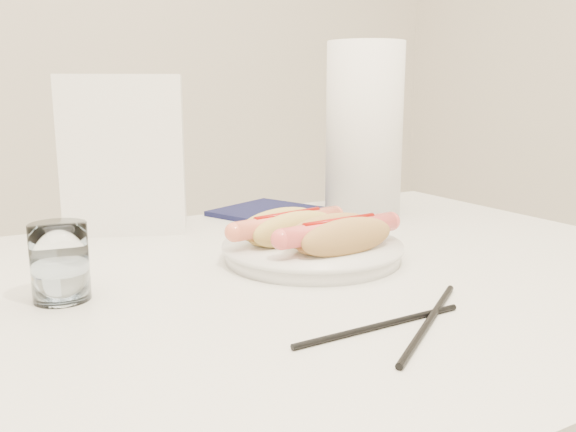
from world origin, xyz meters
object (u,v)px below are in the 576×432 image
water_glass (60,262)px  napkin_box (125,154)px  plate (312,253)px  hotdog_left (288,228)px  table (260,326)px  paper_towel_roll (364,130)px  hotdog_right (339,235)px

water_glass → napkin_box: size_ratio=0.35×
plate → hotdog_left: 0.05m
hotdog_left → water_glass: 0.30m
table → hotdog_left: (0.08, 0.07, 0.10)m
plate → hotdog_left: (-0.02, 0.03, 0.03)m
hotdog_left → paper_towel_roll: bearing=26.3°
water_glass → paper_towel_roll: size_ratio=0.28×
table → paper_towel_roll: bearing=36.4°
hotdog_left → paper_towel_roll: size_ratio=0.57×
water_glass → paper_towel_roll: paper_towel_roll is taller
hotdog_right → napkin_box: 0.40m
plate → water_glass: size_ratio=2.74×
table → hotdog_left: hotdog_left is taller
water_glass → table: bearing=-12.7°
hotdog_left → paper_towel_roll: 0.34m
table → plate: (0.10, 0.04, 0.07)m
hotdog_right → paper_towel_roll: bearing=44.2°
table → napkin_box: size_ratio=4.81×
hotdog_right → paper_towel_roll: size_ratio=0.59×
plate → hotdog_left: hotdog_left is taller
table → water_glass: size_ratio=13.91×
napkin_box → plate: bearing=-39.7°
plate → hotdog_right: 0.06m
table → hotdog_right: hotdog_right is taller
hotdog_right → water_glass: water_glass is taller
table → paper_towel_roll: size_ratio=3.89×
table → plate: size_ratio=5.08×
hotdog_right → plate: bearing=99.9°
paper_towel_roll → hotdog_right: bearing=-131.9°
hotdog_left → paper_towel_roll: paper_towel_roll is taller
hotdog_right → napkin_box: (-0.18, 0.35, 0.08)m
paper_towel_roll → water_glass: bearing=-160.0°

